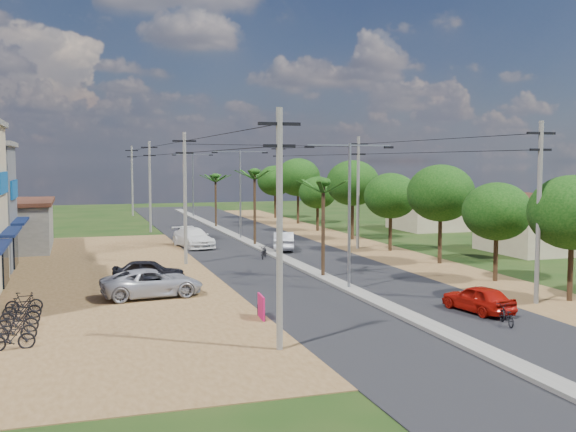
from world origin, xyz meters
name	(u,v)px	position (x,y,z in m)	size (l,w,h in m)	color
ground	(349,291)	(0.00, 0.00, 0.00)	(160.00, 160.00, 0.00)	black
road	(272,254)	(0.00, 15.00, 0.02)	(12.00, 110.00, 0.04)	black
median	(261,248)	(0.00, 18.00, 0.09)	(1.00, 90.00, 0.18)	#605E56
dirt_lot_west	(62,280)	(-15.00, 8.00, 0.02)	(18.00, 46.00, 0.04)	brown
dirt_shoulder_east	(374,250)	(8.50, 15.00, 0.01)	(5.00, 90.00, 0.03)	brown
house_east_near	(538,221)	(20.00, 10.00, 2.39)	(7.60, 7.50, 4.60)	tan
house_east_far	(431,206)	(21.00, 28.00, 2.39)	(7.60, 7.50, 4.60)	tan
tree_east_a	(572,213)	(9.50, -6.00, 4.49)	(4.40, 4.40, 6.37)	black
tree_east_b	(497,212)	(9.30, 0.00, 4.11)	(4.00, 4.00, 5.83)	black
tree_east_c	(441,193)	(9.70, 7.00, 4.86)	(4.60, 4.60, 6.83)	black
tree_east_d	(391,196)	(9.40, 14.00, 4.34)	(4.20, 4.20, 6.13)	black
tree_east_e	(353,183)	(9.60, 22.00, 5.09)	(4.80, 4.80, 7.14)	black
tree_east_f	(318,193)	(9.20, 30.00, 3.89)	(3.80, 3.80, 5.52)	black
tree_east_g	(298,177)	(9.80, 38.00, 5.24)	(5.00, 5.00, 7.38)	black
tree_east_h	(275,181)	(9.50, 46.00, 4.64)	(4.40, 4.40, 6.52)	black
palm_median_near	(323,187)	(0.00, 4.00, 5.54)	(2.00, 2.00, 6.15)	black
palm_median_mid	(255,175)	(0.00, 20.00, 5.90)	(2.00, 2.00, 6.55)	black
palm_median_far	(216,178)	(0.00, 36.00, 5.26)	(2.00, 2.00, 5.85)	black
streetlight_near	(349,203)	(0.00, 0.00, 4.79)	(5.10, 0.18, 8.00)	gray
streetlight_mid	(240,187)	(0.00, 25.00, 4.79)	(5.10, 0.18, 8.00)	gray
streetlight_far	(193,179)	(0.00, 50.00, 4.79)	(5.10, 0.18, 8.00)	gray
utility_pole_w_a	(279,224)	(-7.00, -10.00, 4.76)	(1.60, 0.24, 9.00)	#605E56
utility_pole_w_b	(185,195)	(-7.00, 12.00, 4.76)	(1.60, 0.24, 9.00)	#605E56
utility_pole_w_c	(150,184)	(-7.00, 34.00, 4.76)	(1.60, 0.24, 9.00)	#605E56
utility_pole_w_d	(132,179)	(-7.00, 55.00, 4.76)	(1.60, 0.24, 9.00)	#605E56
utility_pole_e_a	(539,208)	(7.50, -6.00, 4.76)	(1.60, 0.24, 9.00)	#605E56
utility_pole_e_b	(358,190)	(7.50, 16.00, 4.76)	(1.60, 0.24, 9.00)	#605E56
utility_pole_e_c	(278,182)	(7.50, 38.00, 4.76)	(1.60, 0.24, 9.00)	#605E56
car_red_near	(478,299)	(3.61, -6.86, 0.64)	(1.51, 3.76, 1.28)	#9C1008
car_silver_mid	(284,241)	(1.50, 16.80, 0.73)	(1.54, 4.42, 1.45)	#A8A9B1
car_white_far	(193,238)	(-5.00, 20.66, 0.78)	(2.20, 5.40, 1.57)	silver
car_parked_silver	(152,284)	(-10.44, 1.37, 0.72)	(2.40, 5.21, 1.45)	#A8A9B1
car_parked_dark	(149,272)	(-10.21, 5.22, 0.70)	(1.65, 4.10, 1.40)	black
moto_rider_east	(506,316)	(3.35, -9.38, 0.43)	(0.57, 1.64, 0.86)	black
moto_rider_west_a	(264,252)	(-1.20, 12.83, 0.49)	(0.65, 1.87, 0.98)	black
moto_rider_west_b	(179,232)	(-5.00, 28.49, 0.52)	(0.48, 1.71, 1.03)	black
roadside_sign	(261,307)	(-6.34, -5.00, 0.54)	(0.19, 1.32, 1.10)	#AE104B
parked_scooter_row	(19,318)	(-16.51, -3.79, 0.50)	(1.71, 7.15, 1.00)	black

